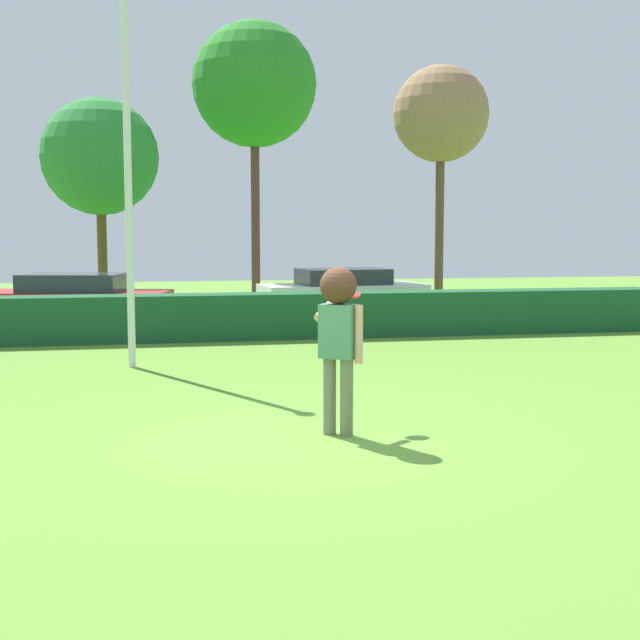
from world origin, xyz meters
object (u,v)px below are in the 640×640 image
at_px(person, 339,324).
at_px(willow_tree, 100,157).
at_px(parked_car_white, 343,290).
at_px(parked_car_red, 75,298).
at_px(birch_tree, 254,85).
at_px(frisbee, 350,294).
at_px(lamppost, 128,155).
at_px(bare_elm_tree, 441,115).

bearing_deg(person, willow_tree, 102.02).
bearing_deg(parked_car_white, parked_car_red, -168.00).
height_order(parked_car_red, parked_car_white, same).
bearing_deg(willow_tree, birch_tree, 13.28).
height_order(frisbee, lamppost, lamppost).
distance_m(frisbee, lamppost, 5.54).
bearing_deg(willow_tree, bare_elm_tree, -10.79).
distance_m(parked_car_red, bare_elm_tree, 10.81).
bearing_deg(parked_car_red, person, -71.86).
xyz_separation_m(frisbee, birch_tree, (0.81, 15.59, 4.94)).
distance_m(person, bare_elm_tree, 15.29).
relative_size(person, willow_tree, 0.31).
distance_m(person, parked_car_red, 11.78).
height_order(frisbee, bare_elm_tree, bare_elm_tree).
relative_size(person, bare_elm_tree, 0.27).
height_order(parked_car_white, willow_tree, willow_tree).
relative_size(lamppost, birch_tree, 0.75).
bearing_deg(frisbee, lamppost, 119.62).
relative_size(frisbee, parked_car_red, 0.06).
distance_m(person, birch_tree, 17.13).
bearing_deg(bare_elm_tree, person, -113.27).
bearing_deg(frisbee, bare_elm_tree, 66.68).
height_order(person, bare_elm_tree, bare_elm_tree).
relative_size(frisbee, birch_tree, 0.03).
distance_m(parked_car_white, bare_elm_tree, 5.56).
distance_m(frisbee, willow_tree, 15.24).
bearing_deg(person, birch_tree, 86.15).
height_order(birch_tree, bare_elm_tree, birch_tree).
bearing_deg(parked_car_white, lamppost, -125.07).
height_order(frisbee, parked_car_white, frisbee).
xyz_separation_m(parked_car_red, birch_tree, (4.76, 5.10, 5.73)).
relative_size(birch_tree, willow_tree, 1.42).
relative_size(parked_car_white, bare_elm_tree, 0.65).
relative_size(person, birch_tree, 0.22).
distance_m(frisbee, birch_tree, 16.38).
xyz_separation_m(frisbee, parked_car_white, (2.61, 11.89, -0.78)).
relative_size(parked_car_red, parked_car_white, 1.03).
bearing_deg(lamppost, willow_tree, 95.48).
height_order(person, parked_car_red, person).
bearing_deg(lamppost, parked_car_red, 103.00).
xyz_separation_m(lamppost, willow_tree, (-0.97, 10.06, 0.80)).
height_order(lamppost, parked_car_red, lamppost).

